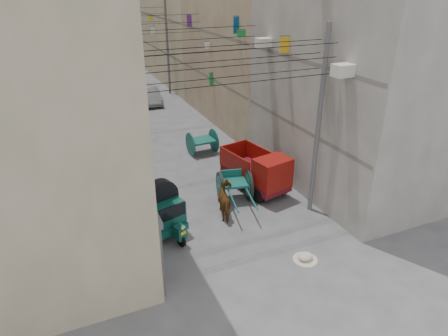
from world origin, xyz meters
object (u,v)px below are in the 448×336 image
mini_truck (260,174)px  feed_sack (305,257)px  second_cart (202,141)px  horse (227,201)px  distant_car_green (104,61)px  distant_car_grey (151,96)px  distant_car_white (131,106)px  auto_rickshaw (162,209)px  tonga_cart (235,185)px

mini_truck → feed_sack: size_ratio=6.84×
second_cart → horse: bearing=-104.5°
second_cart → distant_car_green: 29.00m
horse → distant_car_grey: 18.60m
mini_truck → distant_car_green: 34.64m
distant_car_white → distant_car_grey: 2.89m
auto_rickshaw → distant_car_green: size_ratio=0.57×
mini_truck → feed_sack: mini_truck is taller
auto_rickshaw → tonga_cart: (3.79, 1.23, -0.30)m
distant_car_green → distant_car_white: bearing=89.7°
tonga_cart → distant_car_grey: 17.43m
distant_car_green → feed_sack: bearing=94.1°
tonga_cart → second_cart: 5.82m
horse → distant_car_green: size_ratio=0.36×
second_cart → feed_sack: 10.91m
feed_sack → distant_car_white: 20.65m
feed_sack → distant_car_grey: bearing=90.4°
feed_sack → distant_car_green: bearing=92.1°
tonga_cart → mini_truck: mini_truck is taller
tonga_cart → auto_rickshaw: bearing=-150.2°
horse → distant_car_grey: (1.25, 18.56, -0.07)m
auto_rickshaw → distant_car_white: size_ratio=0.82×
auto_rickshaw → feed_sack: auto_rickshaw is taller
tonga_cart → distant_car_green: (-0.92, 34.74, -0.08)m
tonga_cart → distant_car_grey: bearing=100.7°
second_cart → distant_car_white: size_ratio=0.51×
mini_truck → distant_car_white: mini_truck is taller
auto_rickshaw → second_cart: bearing=41.8°
horse → distant_car_grey: bearing=-83.2°
auto_rickshaw → horse: (2.91, 0.09, -0.34)m
mini_truck → distant_car_grey: mini_truck is taller
horse → feed_sack: bearing=120.1°
second_cart → distant_car_green: (-1.49, 28.96, -0.07)m
auto_rickshaw → feed_sack: size_ratio=4.61×
auto_rickshaw → second_cart: size_ratio=1.61×
auto_rickshaw → distant_car_white: 16.78m
distant_car_green → horse: bearing=92.0°
second_cart → distant_car_grey: 11.64m
second_cart → feed_sack: size_ratio=2.86×
mini_truck → feed_sack: (-0.92, -5.30, -0.84)m
distant_car_white → tonga_cart: bearing=90.7°
tonga_cart → distant_car_white: bearing=108.2°
feed_sack → horse: horse is taller
second_cart → distant_car_white: (-2.28, 9.63, -0.20)m
feed_sack → distant_car_green: (-1.44, 39.86, 0.53)m
second_cart → tonga_cart: bearing=-98.3°
auto_rickshaw → distant_car_green: bearing=69.2°
mini_truck → distant_car_green: bearing=82.5°
mini_truck → distant_car_white: (-3.14, 15.23, -0.44)m
distant_car_green → mini_truck: bearing=95.9°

